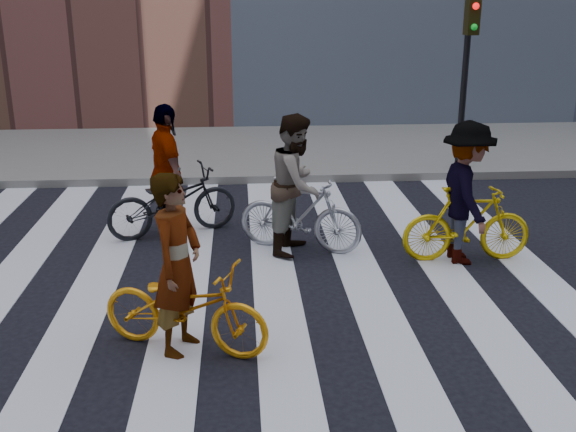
{
  "coord_description": "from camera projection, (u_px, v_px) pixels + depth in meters",
  "views": [
    {
      "loc": [
        0.15,
        -7.17,
        3.38
      ],
      "look_at": [
        0.7,
        0.3,
        0.91
      ],
      "focal_mm": 42.0,
      "sensor_mm": 36.0,
      "label": 1
    }
  ],
  "objects": [
    {
      "name": "rider_rear",
      "position": [
        167.0,
        171.0,
        9.67
      ],
      "size": [
        0.85,
        1.23,
        1.93
      ],
      "primitive_type": "imported",
      "rotation": [
        0.0,
        0.0,
        1.94
      ],
      "color": "slate",
      "rests_on": "ground"
    },
    {
      "name": "bike_yellow_right",
      "position": [
        467.0,
        224.0,
        8.84
      ],
      "size": [
        1.71,
        0.5,
        1.02
      ],
      "primitive_type": "imported",
      "rotation": [
        0.0,
        0.0,
        1.56
      ],
      "color": "#E2BA0C",
      "rests_on": "ground"
    },
    {
      "name": "zebra_crosswalk",
      "position": [
        230.0,
        299.0,
        7.84
      ],
      "size": [
        8.25,
        10.0,
        0.01
      ],
      "color": "silver",
      "rests_on": "ground"
    },
    {
      "name": "rider_left",
      "position": [
        177.0,
        265.0,
        6.47
      ],
      "size": [
        0.65,
        0.78,
        1.82
      ],
      "primitive_type": "imported",
      "rotation": [
        0.0,
        0.0,
        1.19
      ],
      "color": "slate",
      "rests_on": "ground"
    },
    {
      "name": "bike_silver_mid",
      "position": [
        300.0,
        214.0,
        9.2
      ],
      "size": [
        1.79,
        1.11,
        1.04
      ],
      "primitive_type": "imported",
      "rotation": [
        0.0,
        0.0,
        1.18
      ],
      "color": "#A5A7AF",
      "rests_on": "ground"
    },
    {
      "name": "bike_dark_rear",
      "position": [
        173.0,
        201.0,
        9.82
      ],
      "size": [
        2.05,
        1.33,
        1.02
      ],
      "primitive_type": "imported",
      "rotation": [
        0.0,
        0.0,
        1.94
      ],
      "color": "black",
      "rests_on": "ground"
    },
    {
      "name": "bike_yellow_left",
      "position": [
        185.0,
        307.0,
        6.61
      ],
      "size": [
        1.86,
        1.21,
        0.92
      ],
      "primitive_type": "imported",
      "rotation": [
        0.0,
        0.0,
        1.19
      ],
      "color": "orange",
      "rests_on": "ground"
    },
    {
      "name": "rider_right",
      "position": [
        466.0,
        193.0,
        8.7
      ],
      "size": [
        0.71,
        1.22,
        1.87
      ],
      "primitive_type": "imported",
      "rotation": [
        0.0,
        0.0,
        1.56
      ],
      "color": "slate",
      "rests_on": "ground"
    },
    {
      "name": "ground",
      "position": [
        230.0,
        300.0,
        7.84
      ],
      "size": [
        100.0,
        100.0,
        0.0
      ],
      "primitive_type": "plane",
      "color": "black",
      "rests_on": "ground"
    },
    {
      "name": "rider_mid",
      "position": [
        297.0,
        184.0,
        9.06
      ],
      "size": [
        1.02,
        1.13,
        1.9
      ],
      "primitive_type": "imported",
      "rotation": [
        0.0,
        0.0,
        1.18
      ],
      "color": "slate",
      "rests_on": "ground"
    },
    {
      "name": "traffic_signal",
      "position": [
        468.0,
        57.0,
        12.46
      ],
      "size": [
        0.22,
        0.42,
        3.33
      ],
      "color": "black",
      "rests_on": "ground"
    },
    {
      "name": "sidewalk_far",
      "position": [
        233.0,
        151.0,
        14.92
      ],
      "size": [
        100.0,
        5.0,
        0.15
      ],
      "primitive_type": "cube",
      "color": "slate",
      "rests_on": "ground"
    }
  ]
}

